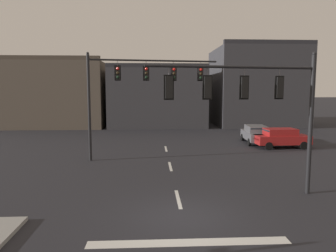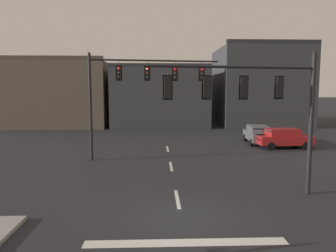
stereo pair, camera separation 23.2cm
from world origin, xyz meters
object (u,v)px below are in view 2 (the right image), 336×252
signal_mast_far_side (136,83)px  car_lot_middle (258,134)px  car_lot_nearside (284,138)px  signal_mast_near_side (256,98)px

signal_mast_far_side → car_lot_middle: bearing=29.5°
car_lot_nearside → car_lot_middle: (-1.38, 2.36, 0.00)m
signal_mast_near_side → car_lot_middle: (4.81, 14.23, -3.59)m
signal_mast_far_side → car_lot_nearside: signal_mast_far_side is taller
signal_mast_near_side → car_lot_middle: size_ratio=1.66×
car_lot_nearside → car_lot_middle: same height
signal_mast_far_side → car_lot_middle: 12.83m
car_lot_middle → car_lot_nearside: bearing=-59.7°
car_lot_nearside → car_lot_middle: 2.74m
car_lot_middle → signal_mast_near_side: bearing=-108.7°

